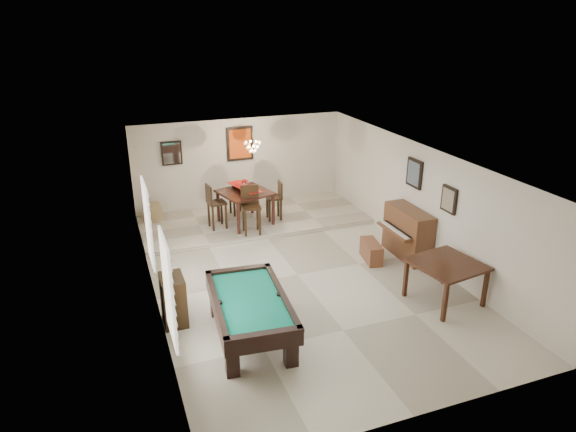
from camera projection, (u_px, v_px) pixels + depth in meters
ground_plane at (298, 275)px, 11.13m from camera, size 6.00×9.00×0.02m
wall_back at (240, 164)px, 14.58m from camera, size 6.00×0.04×2.60m
wall_front at (423, 339)px, 6.73m from camera, size 6.00×0.04×2.60m
wall_left at (150, 240)px, 9.68m from camera, size 0.04×9.00×2.60m
wall_right at (421, 202)px, 11.62m from camera, size 0.04×9.00×2.60m
ceiling at (299, 158)px, 10.18m from camera, size 6.00×9.00×0.04m
dining_step at (254, 220)px, 13.94m from camera, size 6.00×2.50×0.12m
window_left_front at (168, 289)px, 7.73m from camera, size 0.06×1.00×1.70m
window_left_rear at (148, 223)px, 10.18m from camera, size 0.06×1.00×1.70m
pool_table at (250, 318)px, 8.84m from camera, size 1.43×2.38×0.76m
square_table at (445, 282)px, 9.96m from camera, size 1.38×1.38×0.83m
upright_piano at (403, 234)px, 11.77m from camera, size 0.77×1.38×1.15m
piano_bench at (371, 251)px, 11.71m from camera, size 0.46×0.84×0.44m
apothecary_chest at (173, 300)px, 9.26m from camera, size 0.41×0.62×0.93m
dining_table at (245, 205)px, 13.40m from camera, size 1.48×1.48×1.00m
flower_vase at (245, 183)px, 13.18m from camera, size 0.13×0.13×0.21m
dining_chair_south at (251, 211)px, 12.73m from camera, size 0.50×0.50×1.21m
dining_chair_north at (237, 197)px, 14.01m from camera, size 0.41×0.41×1.00m
dining_chair_west at (217, 206)px, 13.08m from camera, size 0.48×0.48×1.17m
dining_chair_east at (274, 201)px, 13.66m from camera, size 0.42×0.42×1.04m
corner_bench at (153, 212)px, 13.70m from camera, size 0.43×0.52×0.43m
chandelier at (253, 143)px, 13.11m from camera, size 0.44×0.44×0.60m
back_painting at (240, 144)px, 14.32m from camera, size 0.75×0.06×0.95m
back_mirror at (172, 153)px, 13.74m from camera, size 0.55×0.06×0.65m
right_picture_upper at (415, 173)px, 11.65m from camera, size 0.06×0.55×0.65m
right_picture_lower at (449, 200)px, 10.59m from camera, size 0.06×0.45×0.55m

